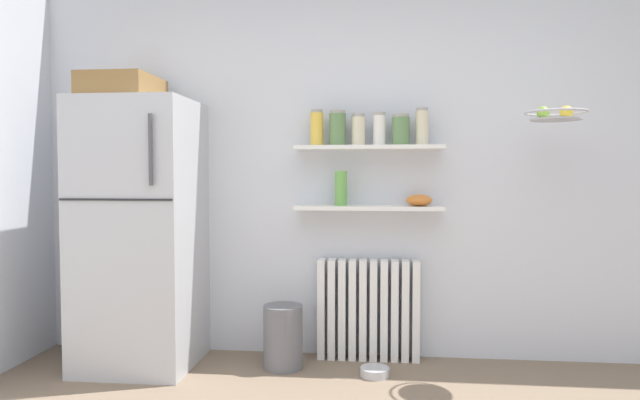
{
  "coord_description": "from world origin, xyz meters",
  "views": [
    {
      "loc": [
        0.05,
        -1.66,
        1.2
      ],
      "look_at": [
        -0.29,
        1.6,
        1.05
      ],
      "focal_mm": 31.2,
      "sensor_mm": 36.0,
      "label": 1
    }
  ],
  "objects": [
    {
      "name": "wall_shelf_upper",
      "position": [
        -0.01,
        1.89,
        1.37
      ],
      "size": [
        0.94,
        0.22,
        0.02
      ],
      "primitive_type": "cube",
      "color": "white"
    },
    {
      "name": "refrigerator",
      "position": [
        -1.43,
        1.67,
        0.86
      ],
      "size": [
        0.68,
        0.69,
        1.81
      ],
      "color": "#B7BABF",
      "rests_on": "ground_plane"
    },
    {
      "name": "trash_bin",
      "position": [
        -0.53,
        1.7,
        0.2
      ],
      "size": [
        0.24,
        0.24,
        0.39
      ],
      "primitive_type": "cylinder",
      "color": "slate",
      "rests_on": "ground_plane"
    },
    {
      "name": "pet_food_bowl",
      "position": [
        0.04,
        1.62,
        0.03
      ],
      "size": [
        0.17,
        0.17,
        0.05
      ],
      "primitive_type": "cylinder",
      "color": "#B7B7BC",
      "rests_on": "ground_plane"
    },
    {
      "name": "storage_jar_3",
      "position": [
        0.06,
        1.89,
        1.49
      ],
      "size": [
        0.08,
        0.08,
        0.21
      ],
      "color": "silver",
      "rests_on": "wall_shelf_upper"
    },
    {
      "name": "storage_jar_5",
      "position": [
        0.33,
        1.89,
        1.5
      ],
      "size": [
        0.08,
        0.08,
        0.23
      ],
      "color": "beige",
      "rests_on": "wall_shelf_upper"
    },
    {
      "name": "radiator",
      "position": [
        -0.01,
        1.92,
        0.32
      ],
      "size": [
        0.66,
        0.12,
        0.65
      ],
      "color": "white",
      "rests_on": "ground_plane"
    },
    {
      "name": "wall_shelf_lower",
      "position": [
        -0.01,
        1.89,
        0.99
      ],
      "size": [
        0.94,
        0.22,
        0.02
      ],
      "primitive_type": "cube",
      "color": "white"
    },
    {
      "name": "storage_jar_2",
      "position": [
        -0.07,
        1.89,
        1.48
      ],
      "size": [
        0.09,
        0.09,
        0.2
      ],
      "color": "beige",
      "rests_on": "wall_shelf_upper"
    },
    {
      "name": "vase",
      "position": [
        -0.18,
        1.89,
        1.11
      ],
      "size": [
        0.08,
        0.08,
        0.22
      ],
      "primitive_type": "cylinder",
      "color": "#66A84C",
      "rests_on": "wall_shelf_lower"
    },
    {
      "name": "storage_jar_0",
      "position": [
        -0.34,
        1.89,
        1.5
      ],
      "size": [
        0.08,
        0.08,
        0.23
      ],
      "color": "yellow",
      "rests_on": "wall_shelf_upper"
    },
    {
      "name": "storage_jar_4",
      "position": [
        0.19,
        1.89,
        1.48
      ],
      "size": [
        0.11,
        0.11,
        0.2
      ],
      "color": "#5B7F4C",
      "rests_on": "wall_shelf_upper"
    },
    {
      "name": "back_wall",
      "position": [
        0.0,
        2.05,
        1.3
      ],
      "size": [
        7.04,
        0.1,
        2.6
      ],
      "primitive_type": "cube",
      "color": "silver",
      "rests_on": "ground_plane"
    },
    {
      "name": "storage_jar_1",
      "position": [
        -0.2,
        1.89,
        1.49
      ],
      "size": [
        0.11,
        0.11,
        0.22
      ],
      "color": "#5B7F4C",
      "rests_on": "wall_shelf_upper"
    },
    {
      "name": "hanging_fruit_basket",
      "position": [
        1.06,
        1.64,
        1.54
      ],
      "size": [
        0.34,
        0.34,
        0.08
      ],
      "color": "#B2B2B7"
    },
    {
      "name": "shelf_bowl",
      "position": [
        0.31,
        1.89,
        1.04
      ],
      "size": [
        0.17,
        0.17,
        0.07
      ],
      "primitive_type": "ellipsoid",
      "color": "orange",
      "rests_on": "wall_shelf_lower"
    }
  ]
}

